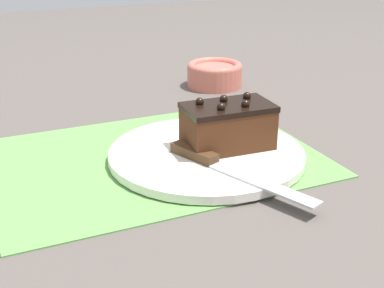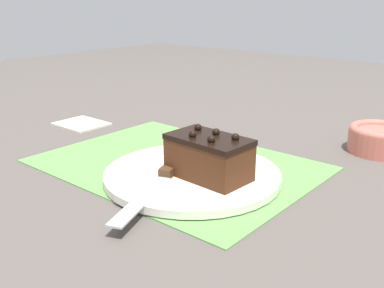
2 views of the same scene
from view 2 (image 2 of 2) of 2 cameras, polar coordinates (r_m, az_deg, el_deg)
The scene contains 7 objects.
ground_plane at distance 0.78m, azimuth -1.94°, elevation -2.67°, with size 3.00×3.00×0.00m, color #544C47.
placemat_woven at distance 0.78m, azimuth -1.94°, elevation -2.54°, with size 0.46×0.34×0.00m, color #609E4C.
cake_plate at distance 0.71m, azimuth 0.04°, elevation -3.95°, with size 0.28×0.28×0.01m.
chocolate_cake at distance 0.68m, azimuth 2.14°, elevation -1.62°, with size 0.13×0.08×0.07m.
serving_knife at distance 0.68m, azimuth -3.64°, elevation -4.13°, with size 0.11×0.23×0.01m.
small_bowl at distance 0.91m, azimuth 22.74°, elevation 0.68°, with size 0.11×0.11×0.05m.
folded_napkin at distance 1.06m, azimuth -13.87°, elevation 2.59°, with size 0.11×0.09×0.01m, color beige.
Camera 2 is at (0.49, -0.54, 0.28)m, focal length 42.00 mm.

